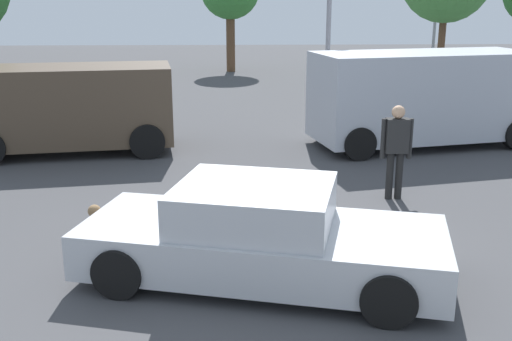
{
  "coord_description": "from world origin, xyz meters",
  "views": [
    {
      "loc": [
        -0.36,
        -7.46,
        3.55
      ],
      "look_at": [
        -0.0,
        1.73,
        0.9
      ],
      "focal_mm": 42.31,
      "sensor_mm": 36.0,
      "label": 1
    }
  ],
  "objects_px": {
    "sedan_foreground": "(260,237)",
    "dog": "(104,217)",
    "suv_dark": "(70,106)",
    "van_white": "(423,96)",
    "pedestrian": "(396,144)"
  },
  "relations": [
    {
      "from": "sedan_foreground",
      "to": "van_white",
      "type": "distance_m",
      "value": 8.49
    },
    {
      "from": "dog",
      "to": "van_white",
      "type": "height_order",
      "value": "van_white"
    },
    {
      "from": "sedan_foreground",
      "to": "suv_dark",
      "type": "xyz_separation_m",
      "value": [
        -4.13,
        6.88,
        0.51
      ]
    },
    {
      "from": "dog",
      "to": "suv_dark",
      "type": "relative_size",
      "value": 0.12
    },
    {
      "from": "sedan_foreground",
      "to": "van_white",
      "type": "relative_size",
      "value": 0.88
    },
    {
      "from": "van_white",
      "to": "suv_dark",
      "type": "height_order",
      "value": "van_white"
    },
    {
      "from": "van_white",
      "to": "sedan_foreground",
      "type": "bearing_deg",
      "value": -132.57
    },
    {
      "from": "sedan_foreground",
      "to": "dog",
      "type": "height_order",
      "value": "sedan_foreground"
    },
    {
      "from": "sedan_foreground",
      "to": "dog",
      "type": "relative_size",
      "value": 8.57
    },
    {
      "from": "dog",
      "to": "van_white",
      "type": "distance_m",
      "value": 8.76
    },
    {
      "from": "sedan_foreground",
      "to": "pedestrian",
      "type": "height_order",
      "value": "pedestrian"
    },
    {
      "from": "pedestrian",
      "to": "dog",
      "type": "bearing_deg",
      "value": 108.15
    },
    {
      "from": "dog",
      "to": "pedestrian",
      "type": "distance_m",
      "value": 5.21
    },
    {
      "from": "dog",
      "to": "suv_dark",
      "type": "xyz_separation_m",
      "value": [
        -1.77,
        5.2,
        0.84
      ]
    },
    {
      "from": "suv_dark",
      "to": "dog",
      "type": "bearing_deg",
      "value": 100.49
    }
  ]
}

